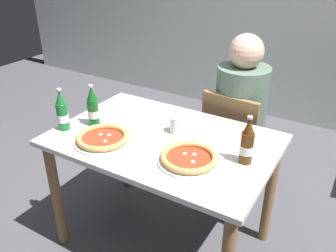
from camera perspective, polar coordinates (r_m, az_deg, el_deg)
The scene contains 11 objects.
ground_plane at distance 2.39m, azimuth -0.65°, elevation -17.75°, with size 8.00×8.00×0.00m, color #4C4C51.
dining_table_main at distance 1.99m, azimuth -0.74°, elevation -4.77°, with size 1.20×0.80×0.75m.
chair_behind_table at distance 2.47m, azimuth 10.56°, elevation -2.44°, with size 0.43×0.43×0.85m.
diner_seated at distance 2.47m, azimuth 11.30°, elevation 0.08°, with size 0.34×0.34×1.21m.
pizza_margherita_near at distance 1.91m, azimuth -10.45°, elevation -1.97°, with size 0.31×0.31×0.04m.
pizza_marinara_far at distance 1.72m, azimuth 3.40°, elevation -5.23°, with size 0.30×0.30×0.04m.
beer_bottle_left at distance 2.06m, azimuth -16.67°, elevation 2.09°, with size 0.07×0.07×0.25m.
beer_bottle_center at distance 1.71m, azimuth 12.59°, elevation -2.82°, with size 0.07×0.07×0.25m.
beer_bottle_right at distance 2.07m, azimuth -11.98°, elevation 2.77°, with size 0.07×0.07×0.25m.
napkin_with_cutlery at distance 1.95m, azimuth 10.64°, elevation -1.97°, with size 0.20×0.20×0.01m.
paper_cup at distance 1.97m, azimuth 1.39°, elevation 0.22°, with size 0.07×0.07×0.10m, color white.
Camera 1 is at (0.89, -1.43, 1.70)m, focal length 37.83 mm.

